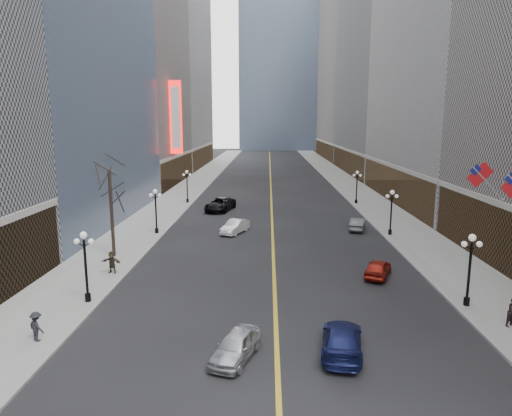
# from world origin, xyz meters

# --- Properties ---
(sidewalk_east) EXTENTS (6.00, 230.00, 0.15)m
(sidewalk_east) POSITION_xyz_m (14.00, 70.00, 0.07)
(sidewalk_east) COLOR gray
(sidewalk_east) RESTS_ON ground
(sidewalk_west) EXTENTS (6.00, 230.00, 0.15)m
(sidewalk_west) POSITION_xyz_m (-14.00, 70.00, 0.07)
(sidewalk_west) COLOR gray
(sidewalk_west) RESTS_ON ground
(lane_line) EXTENTS (0.25, 200.00, 0.02)m
(lane_line) POSITION_xyz_m (0.00, 80.00, 0.01)
(lane_line) COLOR gold
(lane_line) RESTS_ON ground
(bldg_east_c) EXTENTS (26.60, 40.60, 48.80)m
(bldg_east_c) POSITION_xyz_m (29.88, 106.00, 24.18)
(bldg_east_c) COLOR gray
(bldg_east_c) RESTS_ON ground
(bldg_east_d) EXTENTS (26.60, 46.60, 62.80)m
(bldg_east_d) POSITION_xyz_m (29.90, 149.00, 31.17)
(bldg_east_d) COLOR gray
(bldg_east_d) RESTS_ON ground
(bldg_west_c) EXTENTS (26.60, 30.60, 50.80)m
(bldg_west_c) POSITION_xyz_m (-29.88, 87.00, 25.19)
(bldg_west_c) COLOR gray
(bldg_west_c) RESTS_ON ground
(bldg_west_d) EXTENTS (26.60, 38.60, 72.80)m
(bldg_west_d) POSITION_xyz_m (-29.92, 121.00, 36.17)
(bldg_west_d) COLOR silver
(bldg_west_d) RESTS_ON ground
(streetlamp_east_1) EXTENTS (1.26, 0.44, 4.52)m
(streetlamp_east_1) POSITION_xyz_m (11.80, 30.00, 2.90)
(streetlamp_east_1) COLOR black
(streetlamp_east_1) RESTS_ON sidewalk_east
(streetlamp_east_2) EXTENTS (1.26, 0.44, 4.52)m
(streetlamp_east_2) POSITION_xyz_m (11.80, 48.00, 2.90)
(streetlamp_east_2) COLOR black
(streetlamp_east_2) RESTS_ON sidewalk_east
(streetlamp_east_3) EXTENTS (1.26, 0.44, 4.52)m
(streetlamp_east_3) POSITION_xyz_m (11.80, 66.00, 2.90)
(streetlamp_east_3) COLOR black
(streetlamp_east_3) RESTS_ON sidewalk_east
(streetlamp_west_1) EXTENTS (1.26, 0.44, 4.52)m
(streetlamp_west_1) POSITION_xyz_m (-11.80, 30.00, 2.90)
(streetlamp_west_1) COLOR black
(streetlamp_west_1) RESTS_ON sidewalk_west
(streetlamp_west_2) EXTENTS (1.26, 0.44, 4.52)m
(streetlamp_west_2) POSITION_xyz_m (-11.80, 48.00, 2.90)
(streetlamp_west_2) COLOR black
(streetlamp_west_2) RESTS_ON sidewalk_west
(streetlamp_west_3) EXTENTS (1.26, 0.44, 4.52)m
(streetlamp_west_3) POSITION_xyz_m (-11.80, 66.00, 2.90)
(streetlamp_west_3) COLOR black
(streetlamp_west_3) RESTS_ON sidewalk_west
(flag_5) EXTENTS (2.87, 0.12, 2.87)m
(flag_5) POSITION_xyz_m (15.31, 37.00, 7.29)
(flag_5) COLOR #B2B2B7
(flag_5) RESTS_ON ground
(theatre_marquee) EXTENTS (2.00, 0.55, 12.00)m
(theatre_marquee) POSITION_xyz_m (-15.88, 80.00, 12.00)
(theatre_marquee) COLOR red
(theatre_marquee) RESTS_ON ground
(tree_west_far) EXTENTS (3.60, 3.60, 7.92)m
(tree_west_far) POSITION_xyz_m (-13.50, 40.00, 6.24)
(tree_west_far) COLOR #2D231C
(tree_west_far) RESTS_ON sidewalk_west
(car_nb_near) EXTENTS (2.73, 4.20, 1.33)m
(car_nb_near) POSITION_xyz_m (-2.00, 23.45, 0.67)
(car_nb_near) COLOR #B8BAC0
(car_nb_near) RESTS_ON ground
(car_nb_mid) EXTENTS (2.97, 4.41, 1.37)m
(car_nb_mid) POSITION_xyz_m (-3.86, 48.75, 0.69)
(car_nb_mid) COLOR silver
(car_nb_mid) RESTS_ON ground
(car_nb_far) EXTENTS (4.02, 6.44, 1.66)m
(car_nb_far) POSITION_xyz_m (-6.65, 60.78, 0.83)
(car_nb_far) COLOR black
(car_nb_far) RESTS_ON ground
(car_sb_near) EXTENTS (2.69, 5.04, 1.39)m
(car_sb_near) POSITION_xyz_m (3.22, 24.18, 0.69)
(car_sb_near) COLOR #151B51
(car_sb_near) RESTS_ON ground
(car_sb_mid) EXTENTS (2.94, 4.17, 1.32)m
(car_sb_mid) POSITION_xyz_m (7.67, 35.60, 0.66)
(car_sb_mid) COLOR maroon
(car_sb_mid) RESTS_ON ground
(car_sb_far) EXTENTS (2.41, 4.19, 1.31)m
(car_sb_far) POSITION_xyz_m (9.00, 50.49, 0.65)
(car_sb_far) COLOR #54595C
(car_sb_far) RESTS_ON ground
(ped_west_walk) EXTENTS (1.09, 0.88, 1.58)m
(ped_west_walk) POSITION_xyz_m (-12.36, 24.70, 0.94)
(ped_west_walk) COLOR black
(ped_west_walk) RESTS_ON sidewalk_west
(ped_west_far) EXTENTS (1.61, 0.72, 1.67)m
(ped_west_far) POSITION_xyz_m (-12.12, 35.50, 0.99)
(ped_west_far) COLOR #332B1C
(ped_west_far) RESTS_ON sidewalk_west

